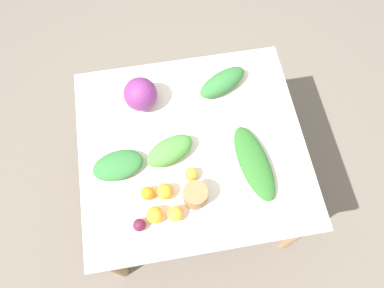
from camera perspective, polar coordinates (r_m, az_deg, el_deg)
name	(u,v)px	position (r m, az deg, el deg)	size (l,w,h in m)	color
ground_plane	(192,187)	(2.52, 0.00, -6.62)	(8.00, 8.00, 0.00)	#70665B
dining_table	(192,153)	(1.94, 0.00, -1.32)	(1.12, 1.04, 0.71)	silver
cabbage_purple	(140,94)	(1.91, -7.86, 7.53)	(0.17, 0.17, 0.17)	#7A2D75
paper_bag	(195,195)	(1.72, 0.51, -7.80)	(0.11, 0.11, 0.10)	#997047
greens_bunch_dandelion	(222,82)	(1.98, 4.66, 9.36)	(0.28, 0.11, 0.09)	#337538
greens_bunch_chard	(254,163)	(1.81, 9.43, -2.82)	(0.40, 0.14, 0.06)	#2D6B28
greens_bunch_beet_tops	(170,151)	(1.80, -3.42, -1.04)	(0.24, 0.13, 0.10)	#4C933D
greens_bunch_scallion	(118,165)	(1.81, -11.20, -3.20)	(0.24, 0.15, 0.07)	#337538
beet_root	(139,225)	(1.72, -8.02, -12.12)	(0.06, 0.06, 0.06)	#5B1933
orange_0	(165,191)	(1.74, -4.11, -7.22)	(0.08, 0.08, 0.08)	orange
orange_1	(175,214)	(1.71, -2.57, -10.58)	(0.07, 0.07, 0.07)	#F9A833
orange_2	(155,215)	(1.72, -5.67, -10.72)	(0.08, 0.08, 0.08)	orange
orange_3	(191,174)	(1.77, -0.09, -4.63)	(0.06, 0.06, 0.06)	#F9A833
orange_4	(148,193)	(1.75, -6.77, -7.48)	(0.07, 0.07, 0.07)	orange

